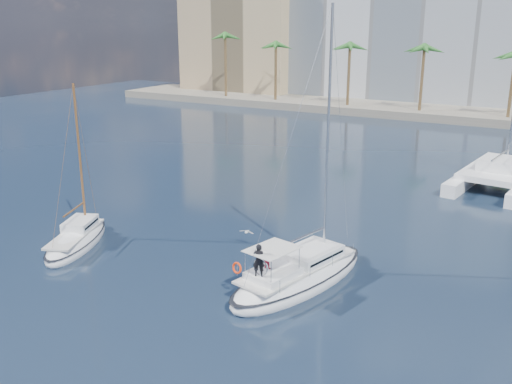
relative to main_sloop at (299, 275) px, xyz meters
The scene contains 10 objects.
ground 4.19m from the main_sloop, 154.61° to the left, with size 160.00×160.00×0.00m, color black.
quay 62.89m from the main_sloop, 93.42° to the left, with size 120.00×14.00×1.20m, color gray.
building_modern 77.61m from the main_sloop, 101.90° to the left, with size 42.00×16.00×28.00m, color silver.
building_tan_left 84.93m from the main_sloop, 122.88° to the left, with size 22.00×14.00×22.00m, color tan.
palm_left 70.54m from the main_sloop, 122.71° to the left, with size 3.60×3.60×12.30m.
palm_centre 59.71m from the main_sloop, 93.66° to the left, with size 3.60×3.60×12.30m.
main_sloop is the anchor object (origin of this frame).
small_sloop 14.84m from the main_sloop, behind, with size 5.07×7.81×10.75m.
catamaran 26.66m from the main_sloop, 75.58° to the left, with size 7.45×12.84×17.82m.
seagull 6.36m from the main_sloop, 147.83° to the left, with size 1.02×0.44×0.19m.
Camera 1 is at (15.96, -27.57, 13.79)m, focal length 40.00 mm.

